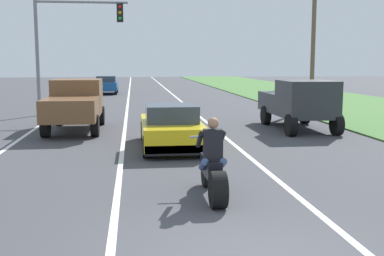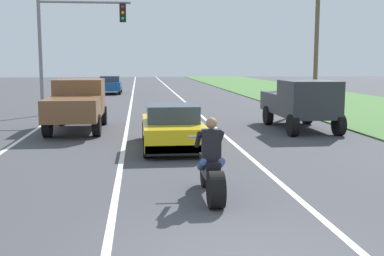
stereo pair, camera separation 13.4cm
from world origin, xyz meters
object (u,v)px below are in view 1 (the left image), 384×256
pickup_truck_left_lane_brown (75,103)px  pickup_truck_right_shoulder_dark_grey (298,102)px  traffic_light_mast_near (66,35)px  motorcycle_with_rider (213,169)px  distant_car_far_ahead (107,85)px  sports_car_yellow (171,128)px

pickup_truck_left_lane_brown → pickup_truck_right_shoulder_dark_grey: bearing=-4.2°
pickup_truck_right_shoulder_dark_grey → traffic_light_mast_near: traffic_light_mast_near is taller
motorcycle_with_rider → pickup_truck_right_shoulder_dark_grey: size_ratio=0.46×
distant_car_far_ahead → pickup_truck_left_lane_brown: bearing=-90.1°
pickup_truck_left_lane_brown → distant_car_far_ahead: (0.05, 22.05, -0.33)m
motorcycle_with_rider → traffic_light_mast_near: size_ratio=0.37×
traffic_light_mast_near → distant_car_far_ahead: traffic_light_mast_near is taller
traffic_light_mast_near → pickup_truck_left_lane_brown: bearing=-79.9°
sports_car_yellow → pickup_truck_left_lane_brown: bearing=129.1°
motorcycle_with_rider → sports_car_yellow: 5.79m
distant_car_far_ahead → sports_car_yellow: bearing=-82.7°
pickup_truck_left_lane_brown → distant_car_far_ahead: 22.05m
pickup_truck_right_shoulder_dark_grey → pickup_truck_left_lane_brown: bearing=175.8°
pickup_truck_right_shoulder_dark_grey → traffic_light_mast_near: size_ratio=0.80×
sports_car_yellow → traffic_light_mast_near: traffic_light_mast_near is taller
pickup_truck_right_shoulder_dark_grey → motorcycle_with_rider: bearing=-118.2°
distant_car_far_ahead → motorcycle_with_rider: bearing=-83.4°
motorcycle_with_rider → traffic_light_mast_near: 16.75m
sports_car_yellow → traffic_light_mast_near: (-4.44, 9.91, 3.37)m
motorcycle_with_rider → sports_car_yellow: (-0.36, 5.78, 0.04)m
sports_car_yellow → pickup_truck_right_shoulder_dark_grey: size_ratio=0.90×
pickup_truck_left_lane_brown → pickup_truck_right_shoulder_dark_grey: (8.79, -0.65, 0.00)m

